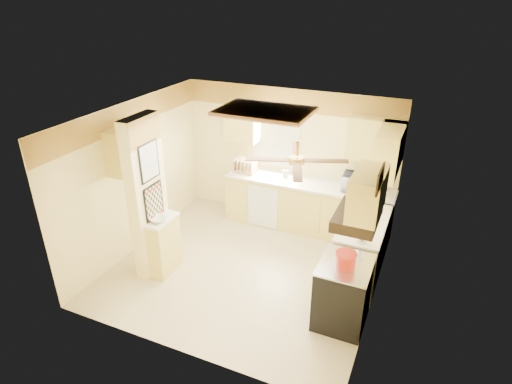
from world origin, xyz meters
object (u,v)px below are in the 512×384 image
at_px(stove, 343,292).
at_px(bowl, 158,219).
at_px(microwave, 358,183).
at_px(dutch_oven, 346,259).
at_px(kettle, 363,236).

height_order(stove, bowl, bowl).
bearing_deg(microwave, bowl, 40.40).
distance_m(stove, dutch_oven, 0.55).
height_order(stove, kettle, kettle).
bearing_deg(bowl, kettle, 12.45).
bearing_deg(stove, dutch_oven, -93.21).
xyz_separation_m(microwave, kettle, (0.38, -1.60, -0.05)).
bearing_deg(stove, kettle, 81.08).
height_order(microwave, kettle, microwave).
bearing_deg(kettle, microwave, 103.47).
bearing_deg(stove, microwave, 97.81).
xyz_separation_m(microwave, bowl, (-2.51, -2.24, -0.12)).
distance_m(microwave, dutch_oven, 2.21).
height_order(dutch_oven, kettle, kettle).
bearing_deg(dutch_oven, kettle, 81.39).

